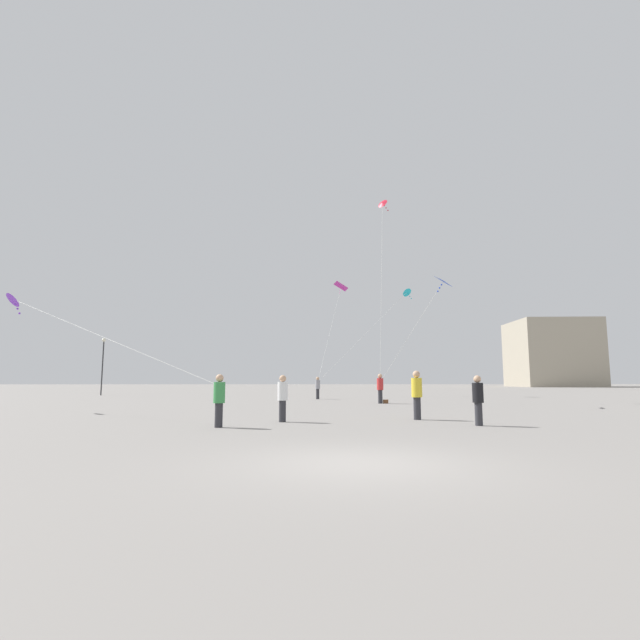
# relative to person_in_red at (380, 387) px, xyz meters

# --- Properties ---
(ground_plane) EXTENTS (300.00, 300.00, 0.00)m
(ground_plane) POSITION_rel_person_in_red_xyz_m (-3.92, -21.49, -1.02)
(ground_plane) COLOR gray
(person_in_red) EXTENTS (0.41, 0.41, 1.87)m
(person_in_red) POSITION_rel_person_in_red_xyz_m (0.00, 0.00, 0.00)
(person_in_red) COLOR #2D2D33
(person_in_red) RESTS_ON ground_plane
(person_in_black) EXTENTS (0.36, 0.36, 1.63)m
(person_in_black) POSITION_rel_person_in_red_xyz_m (0.84, -14.63, -0.13)
(person_in_black) COLOR #2D2D33
(person_in_black) RESTS_ON ground_plane
(person_in_green) EXTENTS (0.36, 0.36, 1.67)m
(person_in_green) POSITION_rel_person_in_red_xyz_m (-7.58, -14.90, -0.11)
(person_in_green) COLOR #2D2D33
(person_in_green) RESTS_ON ground_plane
(person_in_yellow) EXTENTS (0.40, 0.40, 1.83)m
(person_in_yellow) POSITION_rel_person_in_red_xyz_m (-0.61, -12.24, -0.02)
(person_in_yellow) COLOR #2D2D33
(person_in_yellow) RESTS_ON ground_plane
(person_in_white) EXTENTS (0.36, 0.36, 1.66)m
(person_in_white) POSITION_rel_person_in_red_xyz_m (-5.65, -13.01, -0.11)
(person_in_white) COLOR #2D2D33
(person_in_white) RESTS_ON ground_plane
(person_in_grey) EXTENTS (0.37, 0.37, 1.71)m
(person_in_grey) POSITION_rel_person_in_red_xyz_m (-3.74, 6.88, -0.08)
(person_in_grey) COLOR #2D2D33
(person_in_grey) RESTS_ON ground_plane
(kite_cyan_diamond) EXTENTS (9.36, 7.90, 8.91)m
(kite_cyan_diamond) POSITION_rel_person_in_red_xyz_m (4.89, 14.11, 8.64)
(kite_cyan_diamond) COLOR #1EB2C6
(kite_magenta_delta) EXTENTS (3.53, 10.15, 9.92)m
(kite_magenta_delta) POSITION_rel_person_in_red_xyz_m (-1.12, 16.00, 9.60)
(kite_magenta_delta) COLOR #D12899
(kite_violet_diamond) EXTENTS (12.09, 8.72, 4.46)m
(kite_violet_diamond) POSITION_rel_person_in_red_xyz_m (-18.86, -6.88, 4.27)
(kite_violet_diamond) COLOR purple
(kite_cobalt_delta) EXTENTS (4.31, 3.40, 6.41)m
(kite_cobalt_delta) POSITION_rel_person_in_red_xyz_m (3.49, -2.48, 6.30)
(kite_cobalt_delta) COLOR blue
(kite_crimson_diamond) EXTENTS (1.62, 5.13, 14.06)m
(kite_crimson_diamond) POSITION_rel_person_in_red_xyz_m (1.14, 4.53, 13.58)
(kite_crimson_diamond) COLOR red
(building_left_hall) EXTENTS (16.90, 16.70, 14.18)m
(building_left_hall) POSITION_rel_person_in_red_xyz_m (49.08, 70.79, 6.07)
(building_left_hall) COLOR #A39984
(building_left_hall) RESTS_ON ground_plane
(lamppost_east) EXTENTS (0.36, 0.36, 5.51)m
(lamppost_east) POSITION_rel_person_in_red_xyz_m (-24.26, 16.57, 2.62)
(lamppost_east) COLOR #2D2D30
(lamppost_east) RESTS_ON ground_plane
(handbag_beside_flyer) EXTENTS (0.35, 0.26, 0.24)m
(handbag_beside_flyer) POSITION_rel_person_in_red_xyz_m (0.35, 0.10, -0.90)
(handbag_beside_flyer) COLOR brown
(handbag_beside_flyer) RESTS_ON ground_plane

